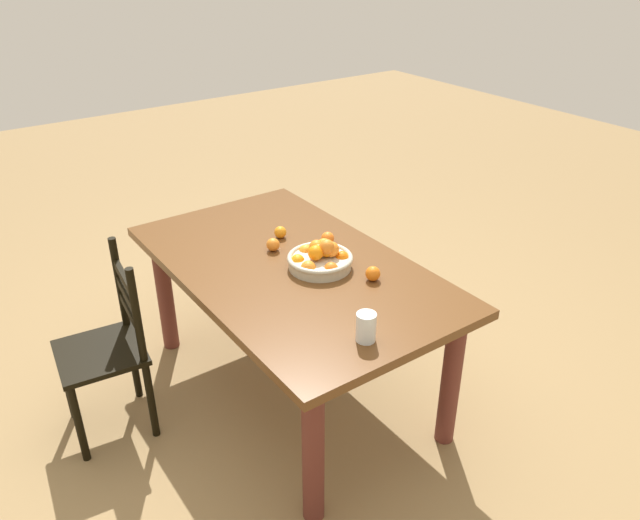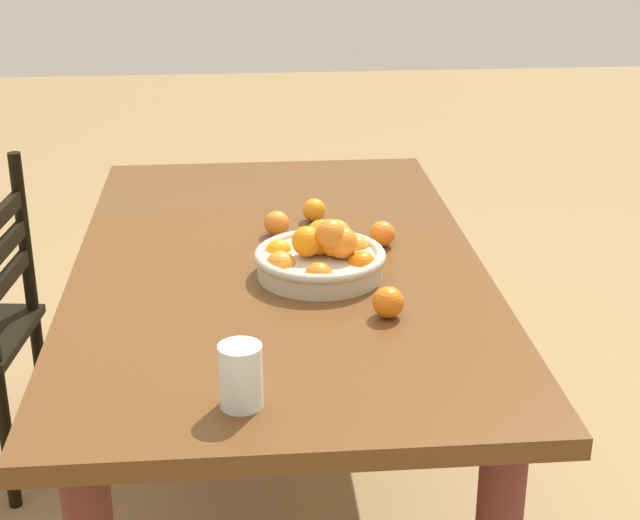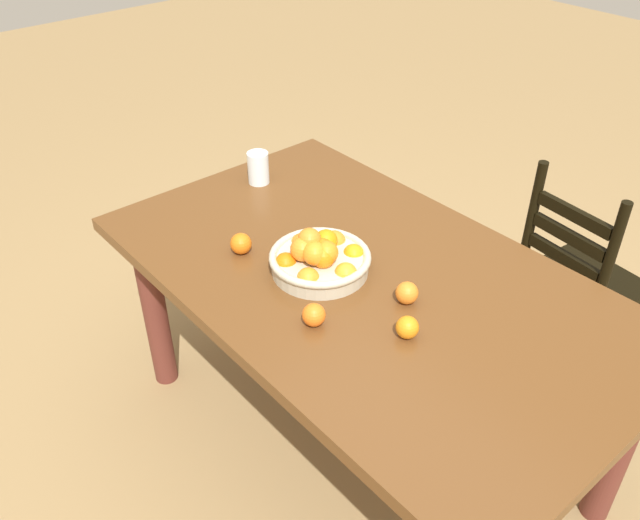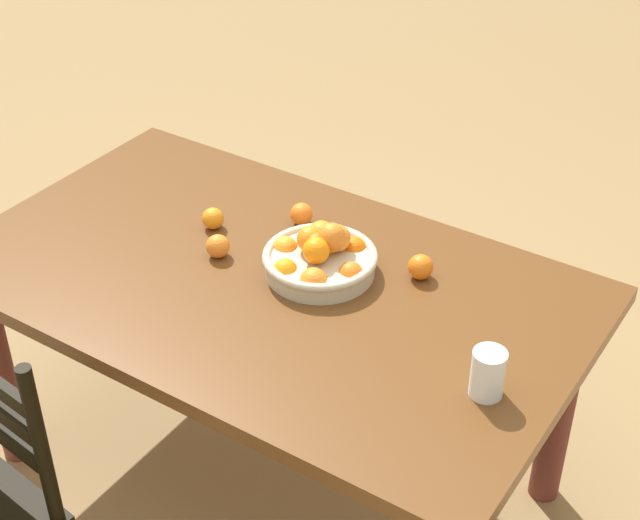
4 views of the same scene
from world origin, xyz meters
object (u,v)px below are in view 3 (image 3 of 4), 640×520
object	(u,v)px
orange_loose_0	(314,315)
orange_loose_3	(241,244)
dining_table	(365,302)
orange_loose_1	(407,293)
fruit_bowl	(319,258)
orange_loose_2	(407,327)
chair_near_window	(575,285)
drinking_glass	(258,168)

from	to	relation	value
orange_loose_0	orange_loose_3	bearing A→B (deg)	173.39
dining_table	orange_loose_1	size ratio (longest dim) A/B	25.67
dining_table	orange_loose_3	bearing A→B (deg)	-147.12
dining_table	fruit_bowl	bearing A→B (deg)	-136.72
orange_loose_2	orange_loose_3	distance (m)	0.62
chair_near_window	drinking_glass	xyz separation A→B (m)	(-0.95, -0.74, 0.36)
dining_table	fruit_bowl	xyz separation A→B (m)	(-0.10, -0.10, 0.16)
orange_loose_1	orange_loose_2	size ratio (longest dim) A/B	1.05
fruit_bowl	orange_loose_3	bearing A→B (deg)	-152.66
orange_loose_0	fruit_bowl	bearing A→B (deg)	135.94
chair_near_window	orange_loose_3	distance (m)	1.27
orange_loose_1	orange_loose_0	bearing A→B (deg)	-110.43
chair_near_window	drinking_glass	size ratio (longest dim) A/B	7.66
dining_table	chair_near_window	distance (m)	0.90
drinking_glass	orange_loose_3	bearing A→B (deg)	-43.03
orange_loose_3	drinking_glass	bearing A→B (deg)	136.97
fruit_bowl	drinking_glass	bearing A→B (deg)	161.36
orange_loose_1	chair_near_window	bearing A→B (deg)	83.44
fruit_bowl	orange_loose_3	xyz separation A→B (m)	(-0.24, -0.12, -0.02)
orange_loose_0	orange_loose_1	xyz separation A→B (m)	(0.10, 0.26, 0.00)
dining_table	orange_loose_1	world-z (taller)	orange_loose_1
dining_table	orange_loose_2	size ratio (longest dim) A/B	26.93
orange_loose_0	drinking_glass	world-z (taller)	drinking_glass
orange_loose_1	orange_loose_2	world-z (taller)	orange_loose_1
fruit_bowl	orange_loose_0	world-z (taller)	fruit_bowl
orange_loose_0	orange_loose_2	distance (m)	0.25
fruit_bowl	orange_loose_3	size ratio (longest dim) A/B	4.54
dining_table	orange_loose_1	distance (m)	0.22
drinking_glass	chair_near_window	bearing A→B (deg)	37.86
orange_loose_2	fruit_bowl	bearing A→B (deg)	177.94
orange_loose_0	orange_loose_1	distance (m)	0.28
fruit_bowl	drinking_glass	size ratio (longest dim) A/B	2.59
dining_table	orange_loose_1	xyz separation A→B (m)	(0.17, -0.01, 0.14)
dining_table	orange_loose_0	distance (m)	0.31
drinking_glass	fruit_bowl	bearing A→B (deg)	-18.64
chair_near_window	orange_loose_0	bearing A→B (deg)	86.49
orange_loose_1	drinking_glass	xyz separation A→B (m)	(-0.85, 0.10, 0.03)
chair_near_window	orange_loose_0	size ratio (longest dim) A/B	14.06
dining_table	orange_loose_2	bearing A→B (deg)	-22.27
dining_table	chair_near_window	xyz separation A→B (m)	(0.27, 0.84, -0.19)
orange_loose_0	orange_loose_2	size ratio (longest dim) A/B	1.04
fruit_bowl	orange_loose_2	bearing A→B (deg)	-2.06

